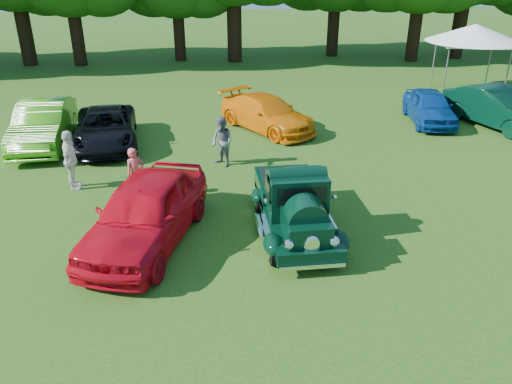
{
  "coord_description": "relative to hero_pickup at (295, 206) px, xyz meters",
  "views": [
    {
      "loc": [
        -1.3,
        -10.2,
        6.41
      ],
      "look_at": [
        0.08,
        0.92,
        1.1
      ],
      "focal_mm": 35.0,
      "sensor_mm": 36.0,
      "label": 1
    }
  ],
  "objects": [
    {
      "name": "back_car_green",
      "position": [
        9.98,
        7.55,
        0.07
      ],
      "size": [
        3.0,
        5.08,
        1.58
      ],
      "primitive_type": "imported",
      "rotation": [
        0.0,
        0.0,
        0.3
      ],
      "color": "black",
      "rests_on": "ground"
    },
    {
      "name": "spectator_white",
      "position": [
        -6.13,
        3.4,
        0.19
      ],
      "size": [
        0.48,
        1.09,
        1.83
      ],
      "primitive_type": "imported",
      "rotation": [
        0.0,
        0.0,
        1.61
      ],
      "color": "silver",
      "rests_on": "ground"
    },
    {
      "name": "back_car_black",
      "position": [
        -5.7,
        7.26,
        -0.07
      ],
      "size": [
        2.67,
        4.94,
        1.32
      ],
      "primitive_type": "imported",
      "rotation": [
        0.0,
        0.0,
        0.11
      ],
      "color": "black",
      "rests_on": "ground"
    },
    {
      "name": "hero_pickup",
      "position": [
        0.0,
        0.0,
        0.0
      ],
      "size": [
        1.99,
        4.28,
        1.67
      ],
      "color": "black",
      "rests_on": "ground"
    },
    {
      "name": "ground",
      "position": [
        -1.05,
        -0.79,
        -0.72
      ],
      "size": [
        120.0,
        120.0,
        0.0
      ],
      "primitive_type": "plane",
      "color": "#284C11",
      "rests_on": "ground"
    },
    {
      "name": "back_car_blue",
      "position": [
        7.44,
        8.45,
        -0.04
      ],
      "size": [
        2.26,
        4.2,
        1.36
      ],
      "primitive_type": "imported",
      "rotation": [
        0.0,
        0.0,
        -0.17
      ],
      "color": "navy",
      "rests_on": "ground"
    },
    {
      "name": "back_car_orange",
      "position": [
        0.5,
        8.34,
        -0.05
      ],
      "size": [
        4.05,
        4.91,
        1.34
      ],
      "primitive_type": "imported",
      "rotation": [
        0.0,
        0.0,
        0.56
      ],
      "color": "orange",
      "rests_on": "ground"
    },
    {
      "name": "back_car_lime",
      "position": [
        -7.94,
        7.52,
        0.08
      ],
      "size": [
        1.92,
        4.93,
        1.6
      ],
      "primitive_type": "imported",
      "rotation": [
        0.0,
        0.0,
        0.05
      ],
      "color": "#47AB16",
      "rests_on": "ground"
    },
    {
      "name": "spectator_pink",
      "position": [
        -4.15,
        2.48,
        0.04
      ],
      "size": [
        0.67,
        0.61,
        1.53
      ],
      "primitive_type": "imported",
      "rotation": [
        0.0,
        0.0,
        0.57
      ],
      "color": "#BE524E",
      "rests_on": "ground"
    },
    {
      "name": "canopy_tent",
      "position": [
        11.36,
        12.77,
        2.27
      ],
      "size": [
        5.56,
        5.56,
        3.45
      ],
      "rotation": [
        0.0,
        0.0,
        -0.24
      ],
      "color": "white",
      "rests_on": "ground"
    },
    {
      "name": "spectator_grey",
      "position": [
        -1.53,
        4.68,
        0.11
      ],
      "size": [
        0.98,
        1.03,
        1.67
      ],
      "primitive_type": "imported",
      "rotation": [
        0.0,
        0.0,
        -0.97
      ],
      "color": "slate",
      "rests_on": "ground"
    },
    {
      "name": "red_convertible",
      "position": [
        -3.67,
        -0.07,
        0.1
      ],
      "size": [
        3.41,
        5.22,
        1.65
      ],
      "primitive_type": "imported",
      "rotation": [
        0.0,
        0.0,
        -0.33
      ],
      "color": "red",
      "rests_on": "ground"
    }
  ]
}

